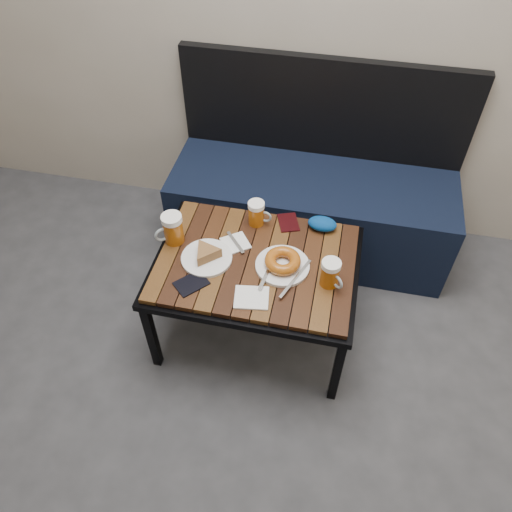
% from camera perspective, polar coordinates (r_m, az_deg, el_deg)
% --- Properties ---
extents(bench, '(1.40, 0.50, 0.95)m').
position_cam_1_polar(bench, '(2.60, 6.35, 6.06)').
color(bench, black).
rests_on(bench, ground).
extents(cafe_table, '(0.84, 0.62, 0.47)m').
position_cam_1_polar(cafe_table, '(2.07, 0.00, -1.35)').
color(cafe_table, black).
rests_on(cafe_table, ground).
extents(beer_mug_left, '(0.13, 0.12, 0.14)m').
position_cam_1_polar(beer_mug_left, '(2.09, -9.53, 3.09)').
color(beer_mug_left, '#9C4C0C').
rests_on(beer_mug_left, cafe_table).
extents(beer_mug_centre, '(0.11, 0.07, 0.11)m').
position_cam_1_polar(beer_mug_centre, '(2.15, 0.09, 4.91)').
color(beer_mug_centre, '#9C4C0C').
rests_on(beer_mug_centre, cafe_table).
extents(beer_mug_right, '(0.11, 0.10, 0.12)m').
position_cam_1_polar(beer_mug_right, '(1.93, 8.51, -1.98)').
color(beer_mug_right, '#9C4C0C').
rests_on(beer_mug_right, cafe_table).
extents(plate_pie, '(0.21, 0.21, 0.06)m').
position_cam_1_polar(plate_pie, '(2.03, -5.69, 0.09)').
color(plate_pie, white).
rests_on(plate_pie, cafe_table).
extents(plate_bagel, '(0.22, 0.28, 0.06)m').
position_cam_1_polar(plate_bagel, '(2.00, 3.05, -0.80)').
color(plate_bagel, white).
rests_on(plate_bagel, cafe_table).
extents(napkin_left, '(0.15, 0.15, 0.01)m').
position_cam_1_polar(napkin_left, '(2.10, -2.36, 1.48)').
color(napkin_left, white).
rests_on(napkin_left, cafe_table).
extents(napkin_right, '(0.15, 0.13, 0.01)m').
position_cam_1_polar(napkin_right, '(1.91, -0.52, -4.78)').
color(napkin_right, white).
rests_on(napkin_right, cafe_table).
extents(passport_navy, '(0.15, 0.15, 0.01)m').
position_cam_1_polar(passport_navy, '(1.97, -7.40, -3.12)').
color(passport_navy, black).
rests_on(passport_navy, cafe_table).
extents(passport_burgundy, '(0.12, 0.14, 0.01)m').
position_cam_1_polar(passport_burgundy, '(2.19, 3.72, 3.85)').
color(passport_burgundy, black).
rests_on(passport_burgundy, cafe_table).
extents(knit_pouch, '(0.13, 0.09, 0.05)m').
position_cam_1_polar(knit_pouch, '(2.16, 7.58, 3.67)').
color(knit_pouch, '#050F83').
rests_on(knit_pouch, cafe_table).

